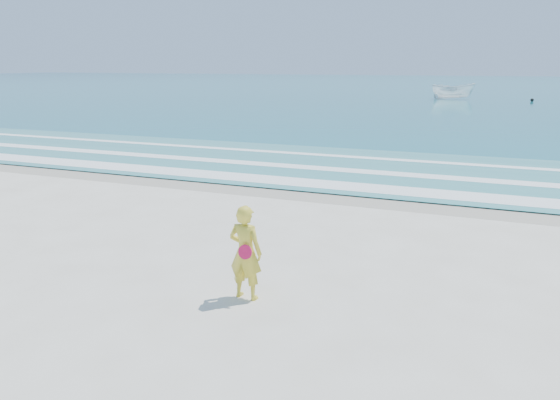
% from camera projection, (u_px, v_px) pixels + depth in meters
% --- Properties ---
extents(ground, '(400.00, 400.00, 0.00)m').
position_uv_depth(ground, '(181.00, 296.00, 10.40)').
color(ground, silver).
rests_on(ground, ground).
extents(wet_sand, '(400.00, 2.40, 0.00)m').
position_uv_depth(wet_sand, '(325.00, 194.00, 18.48)').
color(wet_sand, '#B2A893').
rests_on(wet_sand, ground).
extents(ocean, '(400.00, 190.00, 0.04)m').
position_uv_depth(ocean, '(476.00, 86.00, 104.70)').
color(ocean, '#19727F').
rests_on(ocean, ground).
extents(shallow, '(400.00, 10.00, 0.01)m').
position_uv_depth(shallow, '(361.00, 168.00, 22.96)').
color(shallow, '#59B7AD').
rests_on(shallow, ocean).
extents(foam_near, '(400.00, 1.40, 0.01)m').
position_uv_depth(foam_near, '(336.00, 185.00, 19.64)').
color(foam_near, white).
rests_on(foam_near, shallow).
extents(foam_mid, '(400.00, 0.90, 0.01)m').
position_uv_depth(foam_mid, '(356.00, 171.00, 22.24)').
color(foam_mid, white).
rests_on(foam_mid, shallow).
extents(foam_far, '(400.00, 0.60, 0.01)m').
position_uv_depth(foam_far, '(374.00, 158.00, 25.21)').
color(foam_far, white).
rests_on(foam_far, shallow).
extents(boat, '(5.35, 2.79, 1.97)m').
position_uv_depth(boat, '(453.00, 91.00, 66.94)').
color(boat, white).
rests_on(boat, ocean).
extents(buoy, '(0.39, 0.39, 0.39)m').
position_uv_depth(buoy, '(532.00, 100.00, 62.60)').
color(buoy, black).
rests_on(buoy, ocean).
extents(woman, '(0.68, 0.47, 1.81)m').
position_uv_depth(woman, '(246.00, 252.00, 10.11)').
color(woman, yellow).
rests_on(woman, ground).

